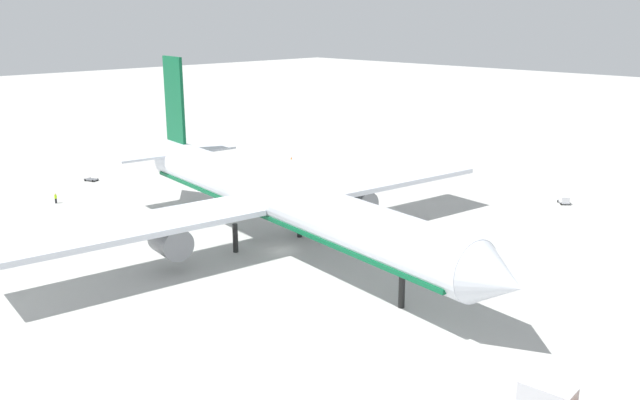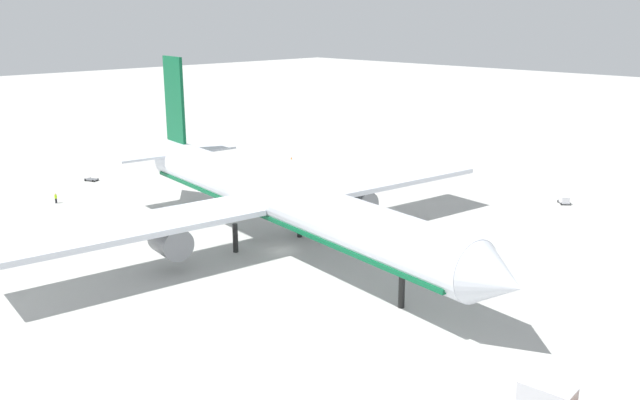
{
  "view_description": "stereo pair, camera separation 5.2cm",
  "coord_description": "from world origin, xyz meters",
  "px_view_note": "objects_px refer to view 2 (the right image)",
  "views": [
    {
      "loc": [
        63.55,
        -55.59,
        30.07
      ],
      "look_at": [
        4.46,
        2.66,
        7.31
      ],
      "focal_mm": 37.88,
      "sensor_mm": 36.0,
      "label": 1
    },
    {
      "loc": [
        63.59,
        -55.55,
        30.07
      ],
      "look_at": [
        4.46,
        2.66,
        7.31
      ],
      "focal_mm": 37.88,
      "sensor_mm": 36.0,
      "label": 2
    }
  ],
  "objects_px": {
    "airliner": "(276,199)",
    "baggage_cart_1": "(564,200)",
    "baggage_cart_0": "(92,179)",
    "traffic_cone_1": "(291,158)",
    "ground_worker_0": "(56,198)"
  },
  "relations": [
    {
      "from": "airliner",
      "to": "baggage_cart_1",
      "type": "relative_size",
      "value": 29.78
    },
    {
      "from": "airliner",
      "to": "traffic_cone_1",
      "type": "distance_m",
      "value": 58.0
    },
    {
      "from": "traffic_cone_1",
      "to": "airliner",
      "type": "bearing_deg",
      "value": -44.2
    },
    {
      "from": "baggage_cart_1",
      "to": "ground_worker_0",
      "type": "distance_m",
      "value": 84.08
    },
    {
      "from": "baggage_cart_0",
      "to": "traffic_cone_1",
      "type": "distance_m",
      "value": 41.75
    },
    {
      "from": "baggage_cart_0",
      "to": "ground_worker_0",
      "type": "relative_size",
      "value": 1.78
    },
    {
      "from": "baggage_cart_0",
      "to": "traffic_cone_1",
      "type": "height_order",
      "value": "traffic_cone_1"
    },
    {
      "from": "airliner",
      "to": "baggage_cart_1",
      "type": "distance_m",
      "value": 51.47
    },
    {
      "from": "baggage_cart_0",
      "to": "traffic_cone_1",
      "type": "bearing_deg",
      "value": 73.53
    },
    {
      "from": "baggage_cart_1",
      "to": "ground_worker_0",
      "type": "height_order",
      "value": "ground_worker_0"
    },
    {
      "from": "airliner",
      "to": "baggage_cart_0",
      "type": "height_order",
      "value": "airliner"
    },
    {
      "from": "baggage_cart_1",
      "to": "airliner",
      "type": "bearing_deg",
      "value": -109.14
    },
    {
      "from": "traffic_cone_1",
      "to": "baggage_cart_1",
      "type": "bearing_deg",
      "value": 7.94
    },
    {
      "from": "ground_worker_0",
      "to": "baggage_cart_0",
      "type": "bearing_deg",
      "value": 132.79
    },
    {
      "from": "traffic_cone_1",
      "to": "ground_worker_0",
      "type": "bearing_deg",
      "value": -91.3
    }
  ]
}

